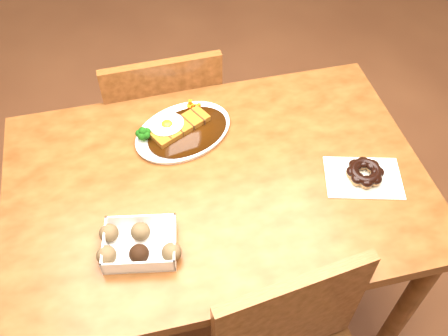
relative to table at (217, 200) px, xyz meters
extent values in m
plane|color=brown|center=(0.00, 0.00, -0.65)|extent=(6.00, 6.00, 0.00)
cube|color=#43250D|center=(0.00, 0.00, 0.08)|extent=(1.20, 0.80, 0.04)
cylinder|color=#43250D|center=(0.54, -0.34, -0.30)|extent=(0.06, 0.06, 0.71)
cylinder|color=#43250D|center=(-0.54, 0.34, -0.30)|extent=(0.06, 0.06, 0.71)
cylinder|color=#43250D|center=(0.54, 0.34, -0.30)|extent=(0.06, 0.06, 0.71)
cube|color=#43250D|center=(-0.10, 0.60, -0.22)|extent=(0.43, 0.43, 0.04)
cylinder|color=#43250D|center=(0.07, 0.78, -0.45)|extent=(0.04, 0.04, 0.41)
cylinder|color=#43250D|center=(-0.27, 0.76, -0.45)|extent=(0.04, 0.04, 0.41)
cylinder|color=#43250D|center=(0.08, 0.44, -0.45)|extent=(0.04, 0.04, 0.41)
cylinder|color=#43250D|center=(-0.26, 0.42, -0.45)|extent=(0.04, 0.04, 0.41)
cube|color=#43250D|center=(-0.09, 0.41, 0.02)|extent=(0.40, 0.04, 0.40)
cube|color=#43250D|center=(0.09, -0.41, 0.02)|extent=(0.40, 0.08, 0.40)
ellipsoid|color=white|center=(-0.06, 0.20, 0.11)|extent=(0.37, 0.32, 0.01)
ellipsoid|color=black|center=(-0.05, 0.19, 0.12)|extent=(0.31, 0.27, 0.01)
cube|color=#6B380C|center=(-0.07, 0.21, 0.13)|extent=(0.20, 0.15, 0.02)
ellipsoid|color=white|center=(-0.11, 0.21, 0.14)|extent=(0.13, 0.13, 0.01)
ellipsoid|color=#FFB214|center=(-0.11, 0.21, 0.14)|extent=(0.04, 0.04, 0.02)
cube|color=white|center=(-0.24, -0.17, 0.12)|extent=(0.20, 0.17, 0.05)
ellipsoid|color=black|center=(-0.32, -0.19, 0.13)|extent=(0.05, 0.05, 0.05)
ellipsoid|color=black|center=(-0.24, -0.21, 0.13)|extent=(0.05, 0.05, 0.05)
ellipsoid|color=black|center=(-0.17, -0.22, 0.13)|extent=(0.05, 0.05, 0.05)
ellipsoid|color=black|center=(-0.31, -0.13, 0.13)|extent=(0.05, 0.05, 0.05)
ellipsoid|color=black|center=(-0.23, -0.14, 0.13)|extent=(0.05, 0.05, 0.05)
cube|color=silver|center=(0.41, -0.09, 0.10)|extent=(0.25, 0.20, 0.00)
torus|color=olive|center=(0.41, -0.09, 0.12)|extent=(0.13, 0.13, 0.03)
torus|color=black|center=(0.41, -0.09, 0.13)|extent=(0.11, 0.11, 0.02)
camera|label=1|loc=(-0.18, -0.86, 1.22)|focal=40.00mm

